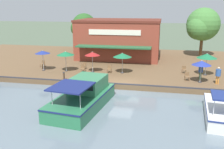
{
  "coord_description": "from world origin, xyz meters",
  "views": [
    {
      "loc": [
        22.93,
        3.83,
        7.93
      ],
      "look_at": [
        -1.0,
        -1.02,
        1.3
      ],
      "focal_mm": 40.0,
      "sensor_mm": 36.0,
      "label": 1
    }
  ],
  "objects_px": {
    "patio_umbrella_by_entrance": "(92,54)",
    "tree_downstream_bank": "(83,26)",
    "patio_umbrella_back_row": "(122,55)",
    "person_mid_patio": "(201,70)",
    "patio_umbrella_far_corner": "(207,56)",
    "motorboat_far_downstream": "(222,109)",
    "cafe_chair_under_first_umbrella": "(83,68)",
    "patio_umbrella_mid_patio_right": "(202,63)",
    "cafe_chair_facing_river": "(43,63)",
    "person_near_entrance": "(218,73)",
    "cafe_chair_far_corner_seat": "(84,65)",
    "cafe_chair_back_row_seat": "(109,69)",
    "cafe_chair_mid_patio": "(187,76)",
    "waterfront_restaurant": "(119,39)",
    "mooring_post": "(64,76)",
    "tree_behind_restaurant": "(202,25)",
    "patio_umbrella_near_quay_edge": "(65,53)",
    "patio_umbrella_mid_patio_left": "(43,52)",
    "cafe_chair_beside_entrance": "(184,69)",
    "motorboat_second_along": "(86,94)"
  },
  "relations": [
    {
      "from": "patio_umbrella_by_entrance",
      "to": "tree_downstream_bank",
      "type": "xyz_separation_m",
      "value": [
        -15.45,
        -6.07,
        1.89
      ]
    },
    {
      "from": "patio_umbrella_back_row",
      "to": "person_mid_patio",
      "type": "distance_m",
      "value": 8.51
    },
    {
      "from": "patio_umbrella_far_corner",
      "to": "motorboat_far_downstream",
      "type": "xyz_separation_m",
      "value": [
        9.8,
        -0.28,
        -2.14
      ]
    },
    {
      "from": "cafe_chair_under_first_umbrella",
      "to": "tree_downstream_bank",
      "type": "relative_size",
      "value": 0.14
    },
    {
      "from": "patio_umbrella_mid_patio_right",
      "to": "cafe_chair_facing_river",
      "type": "distance_m",
      "value": 18.85
    },
    {
      "from": "person_near_entrance",
      "to": "motorboat_far_downstream",
      "type": "xyz_separation_m",
      "value": [
        6.49,
        -0.91,
        -1.06
      ]
    },
    {
      "from": "cafe_chair_far_corner_seat",
      "to": "cafe_chair_back_row_seat",
      "type": "height_order",
      "value": "same"
    },
    {
      "from": "person_mid_patio",
      "to": "tree_downstream_bank",
      "type": "distance_m",
      "value": 24.32
    },
    {
      "from": "patio_umbrella_far_corner",
      "to": "cafe_chair_mid_patio",
      "type": "height_order",
      "value": "patio_umbrella_far_corner"
    },
    {
      "from": "tree_downstream_bank",
      "to": "patio_umbrella_back_row",
      "type": "bearing_deg",
      "value": 32.0
    },
    {
      "from": "waterfront_restaurant",
      "to": "motorboat_far_downstream",
      "type": "distance_m",
      "value": 21.18
    },
    {
      "from": "mooring_post",
      "to": "tree_behind_restaurant",
      "type": "distance_m",
      "value": 22.95
    },
    {
      "from": "patio_umbrella_far_corner",
      "to": "cafe_chair_facing_river",
      "type": "height_order",
      "value": "patio_umbrella_far_corner"
    },
    {
      "from": "patio_umbrella_mid_patio_right",
      "to": "cafe_chair_facing_river",
      "type": "bearing_deg",
      "value": -99.36
    },
    {
      "from": "cafe_chair_back_row_seat",
      "to": "motorboat_far_downstream",
      "type": "distance_m",
      "value": 13.55
    },
    {
      "from": "cafe_chair_far_corner_seat",
      "to": "patio_umbrella_by_entrance",
      "type": "bearing_deg",
      "value": 50.3
    },
    {
      "from": "waterfront_restaurant",
      "to": "patio_umbrella_near_quay_edge",
      "type": "distance_m",
      "value": 10.67
    },
    {
      "from": "patio_umbrella_near_quay_edge",
      "to": "cafe_chair_back_row_seat",
      "type": "bearing_deg",
      "value": 93.02
    },
    {
      "from": "patio_umbrella_mid_patio_left",
      "to": "person_near_entrance",
      "type": "distance_m",
      "value": 19.33
    },
    {
      "from": "patio_umbrella_back_row",
      "to": "person_near_entrance",
      "type": "xyz_separation_m",
      "value": [
        2.34,
        9.82,
        -1.0
      ]
    },
    {
      "from": "cafe_chair_under_first_umbrella",
      "to": "cafe_chair_facing_river",
      "type": "bearing_deg",
      "value": -103.46
    },
    {
      "from": "tree_downstream_bank",
      "to": "patio_umbrella_mid_patio_left",
      "type": "bearing_deg",
      "value": 0.39
    },
    {
      "from": "waterfront_restaurant",
      "to": "cafe_chair_beside_entrance",
      "type": "bearing_deg",
      "value": 48.77
    },
    {
      "from": "patio_umbrella_near_quay_edge",
      "to": "cafe_chair_far_corner_seat",
      "type": "bearing_deg",
      "value": 128.09
    },
    {
      "from": "motorboat_second_along",
      "to": "cafe_chair_mid_patio",
      "type": "bearing_deg",
      "value": 128.98
    },
    {
      "from": "cafe_chair_beside_entrance",
      "to": "mooring_post",
      "type": "xyz_separation_m",
      "value": [
        5.41,
        -12.38,
        -0.04
      ]
    },
    {
      "from": "mooring_post",
      "to": "patio_umbrella_mid_patio_left",
      "type": "bearing_deg",
      "value": -130.91
    },
    {
      "from": "tree_downstream_bank",
      "to": "cafe_chair_far_corner_seat",
      "type": "bearing_deg",
      "value": 18.02
    },
    {
      "from": "patio_umbrella_back_row",
      "to": "motorboat_second_along",
      "type": "relative_size",
      "value": 0.27
    },
    {
      "from": "cafe_chair_under_first_umbrella",
      "to": "patio_umbrella_by_entrance",
      "type": "bearing_deg",
      "value": 97.75
    },
    {
      "from": "patio_umbrella_mid_patio_right",
      "to": "person_near_entrance",
      "type": "xyz_separation_m",
      "value": [
        0.27,
        1.58,
        -0.91
      ]
    },
    {
      "from": "patio_umbrella_mid_patio_left",
      "to": "motorboat_far_downstream",
      "type": "bearing_deg",
      "value": 65.8
    },
    {
      "from": "patio_umbrella_back_row",
      "to": "motorboat_far_downstream",
      "type": "relative_size",
      "value": 0.36
    },
    {
      "from": "person_near_entrance",
      "to": "mooring_post",
      "type": "height_order",
      "value": "person_near_entrance"
    },
    {
      "from": "patio_umbrella_mid_patio_left",
      "to": "tree_downstream_bank",
      "type": "xyz_separation_m",
      "value": [
        -15.83,
        -0.11,
        1.85
      ]
    },
    {
      "from": "patio_umbrella_back_row",
      "to": "patio_umbrella_mid_patio_right",
      "type": "distance_m",
      "value": 8.49
    },
    {
      "from": "cafe_chair_facing_river",
      "to": "motorboat_far_downstream",
      "type": "bearing_deg",
      "value": 62.93
    },
    {
      "from": "cafe_chair_far_corner_seat",
      "to": "cafe_chair_back_row_seat",
      "type": "distance_m",
      "value": 3.57
    },
    {
      "from": "waterfront_restaurant",
      "to": "cafe_chair_mid_patio",
      "type": "bearing_deg",
      "value": 39.7
    },
    {
      "from": "patio_umbrella_mid_patio_left",
      "to": "cafe_chair_back_row_seat",
      "type": "distance_m",
      "value": 8.12
    },
    {
      "from": "cafe_chair_far_corner_seat",
      "to": "patio_umbrella_near_quay_edge",
      "type": "bearing_deg",
      "value": -51.91
    },
    {
      "from": "tree_downstream_bank",
      "to": "tree_behind_restaurant",
      "type": "relative_size",
      "value": 0.86
    },
    {
      "from": "patio_umbrella_back_row",
      "to": "patio_umbrella_mid_patio_left",
      "type": "relative_size",
      "value": 0.97
    },
    {
      "from": "motorboat_second_along",
      "to": "tree_downstream_bank",
      "type": "height_order",
      "value": "tree_downstream_bank"
    },
    {
      "from": "cafe_chair_mid_patio",
      "to": "cafe_chair_back_row_seat",
      "type": "xyz_separation_m",
      "value": [
        -1.48,
        -8.49,
        0.0
      ]
    },
    {
      "from": "patio_umbrella_mid_patio_right",
      "to": "cafe_chair_facing_river",
      "type": "relative_size",
      "value": 2.66
    },
    {
      "from": "cafe_chair_beside_entrance",
      "to": "cafe_chair_under_first_umbrella",
      "type": "bearing_deg",
      "value": -81.37
    },
    {
      "from": "patio_umbrella_far_corner",
      "to": "waterfront_restaurant",
      "type": "bearing_deg",
      "value": -126.35
    },
    {
      "from": "cafe_chair_under_first_umbrella",
      "to": "motorboat_second_along",
      "type": "height_order",
      "value": "motorboat_second_along"
    },
    {
      "from": "patio_umbrella_by_entrance",
      "to": "cafe_chair_mid_patio",
      "type": "distance_m",
      "value": 10.68
    }
  ]
}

